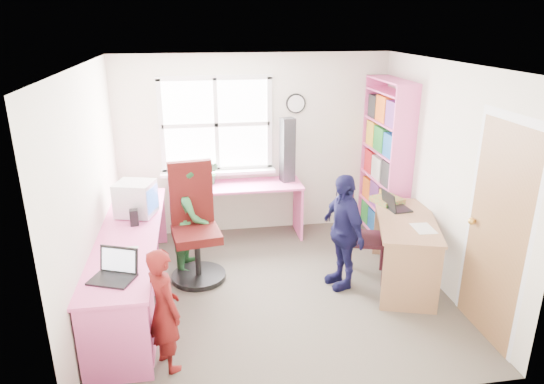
# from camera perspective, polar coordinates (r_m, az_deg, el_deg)

# --- Properties ---
(room) EXTENTS (3.64, 3.44, 2.44)m
(room) POSITION_cam_1_polar(r_m,az_deg,el_deg) (4.99, 0.41, 1.23)
(room) COLOR #4E473D
(room) RESTS_ON ground
(l_desk) EXTENTS (2.38, 2.95, 0.75)m
(l_desk) POSITION_cam_1_polar(r_m,az_deg,el_deg) (4.91, -14.41, -9.48)
(l_desk) COLOR pink
(l_desk) RESTS_ON ground
(right_desk) EXTENTS (0.97, 1.43, 0.76)m
(right_desk) POSITION_cam_1_polar(r_m,az_deg,el_deg) (5.53, 15.38, -5.04)
(right_desk) COLOR #A07450
(right_desk) RESTS_ON ground
(bookshelf) EXTENTS (0.30, 1.02, 2.10)m
(bookshelf) POSITION_cam_1_polar(r_m,az_deg,el_deg) (6.50, 13.17, 3.13)
(bookshelf) COLOR pink
(bookshelf) RESTS_ON ground
(swivel_chair) EXTENTS (0.70, 0.70, 1.32)m
(swivel_chair) POSITION_cam_1_polar(r_m,az_deg,el_deg) (5.51, -9.05, -4.40)
(swivel_chair) COLOR black
(swivel_chair) RESTS_ON ground
(wooden_chair) EXTENTS (0.55, 0.55, 1.00)m
(wooden_chair) POSITION_cam_1_polar(r_m,az_deg,el_deg) (5.52, 10.43, -4.78)
(wooden_chair) COLOR #35111A
(wooden_chair) RESTS_ON ground
(crt_monitor) EXTENTS (0.47, 0.45, 0.38)m
(crt_monitor) POSITION_cam_1_polar(r_m,az_deg,el_deg) (5.49, -15.74, -0.77)
(crt_monitor) COLOR white
(crt_monitor) RESTS_ON l_desk
(laptop_left) EXTENTS (0.43, 0.40, 0.24)m
(laptop_left) POSITION_cam_1_polar(r_m,az_deg,el_deg) (4.31, -17.99, -8.86)
(laptop_left) COLOR black
(laptop_left) RESTS_ON l_desk
(laptop_right) EXTENTS (0.29, 0.34, 0.22)m
(laptop_right) POSITION_cam_1_polar(r_m,az_deg,el_deg) (5.67, 14.14, -1.47)
(laptop_right) COLOR black
(laptop_right) RESTS_ON right_desk
(speaker_a) EXTENTS (0.09, 0.09, 0.17)m
(speaker_a) POSITION_cam_1_polar(r_m,az_deg,el_deg) (5.28, -15.92, -2.90)
(speaker_a) COLOR black
(speaker_a) RESTS_ON l_desk
(speaker_b) EXTENTS (0.11, 0.11, 0.19)m
(speaker_b) POSITION_cam_1_polar(r_m,az_deg,el_deg) (5.82, -15.34, -0.63)
(speaker_b) COLOR black
(speaker_b) RESTS_ON l_desk
(cd_tower) EXTENTS (0.20, 0.19, 0.85)m
(cd_tower) POSITION_cam_1_polar(r_m,az_deg,el_deg) (6.37, 1.83, 4.94)
(cd_tower) COLOR black
(cd_tower) RESTS_ON l_desk
(game_box) EXTENTS (0.38, 0.38, 0.06)m
(game_box) POSITION_cam_1_polar(r_m,az_deg,el_deg) (5.86, 13.40, -0.92)
(game_box) COLOR red
(game_box) RESTS_ON right_desk
(paper_a) EXTENTS (0.21, 0.29, 0.00)m
(paper_a) POSITION_cam_1_polar(r_m,az_deg,el_deg) (4.71, -16.72, -6.94)
(paper_a) COLOR silver
(paper_a) RESTS_ON l_desk
(paper_b) EXTENTS (0.21, 0.29, 0.00)m
(paper_b) POSITION_cam_1_polar(r_m,az_deg,el_deg) (5.25, 17.38, -4.11)
(paper_b) COLOR silver
(paper_b) RESTS_ON right_desk
(potted_plant) EXTENTS (0.19, 0.17, 0.30)m
(potted_plant) POSITION_cam_1_polar(r_m,az_deg,el_deg) (6.36, -7.08, 2.20)
(potted_plant) COLOR #2C6E39
(potted_plant) RESTS_ON l_desk
(person_red) EXTENTS (0.43, 0.48, 1.10)m
(person_red) POSITION_cam_1_polar(r_m,az_deg,el_deg) (4.18, -12.57, -13.33)
(person_red) COLOR maroon
(person_red) RESTS_ON ground
(person_green) EXTENTS (0.59, 0.70, 1.25)m
(person_green) POSITION_cam_1_polar(r_m,az_deg,el_deg) (5.71, -9.47, -2.91)
(person_green) COLOR #2D7038
(person_green) RESTS_ON ground
(person_navy) EXTENTS (0.47, 0.81, 1.29)m
(person_navy) POSITION_cam_1_polar(r_m,az_deg,el_deg) (5.28, 8.33, -4.60)
(person_navy) COLOR #15143F
(person_navy) RESTS_ON ground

